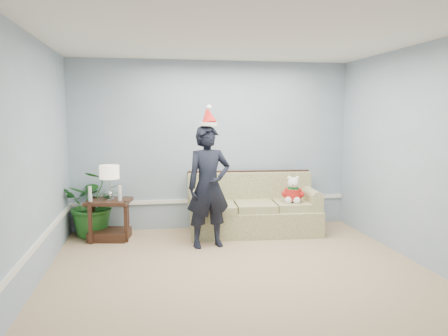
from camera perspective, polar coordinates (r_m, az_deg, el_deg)
room_shell at (r=4.62m, az=3.06°, el=0.89°), size 4.54×5.04×2.74m
wainscot_trim at (r=5.82m, az=-11.11°, el=-6.97°), size 4.49×4.99×0.06m
sofa at (r=6.92m, az=3.85°, el=-5.65°), size 2.06×1.00×0.94m
side_table at (r=6.74m, az=-14.72°, el=-7.07°), size 0.70×0.62×0.60m
table_lamp at (r=6.58m, az=-14.74°, el=-0.70°), size 0.29×0.29×0.51m
candle_pair at (r=6.54m, az=-15.28°, el=-3.31°), size 0.47×0.06×0.22m
houseplant at (r=6.93m, az=-16.59°, el=-4.38°), size 0.96×0.84×1.02m
man at (r=6.06m, az=-2.03°, el=-2.45°), size 0.68×0.51×1.70m
santa_hat at (r=5.99m, az=-2.08°, el=6.72°), size 0.32×0.35×0.29m
teddy_bear at (r=6.85m, az=9.04°, el=-3.21°), size 0.33×0.33×0.42m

